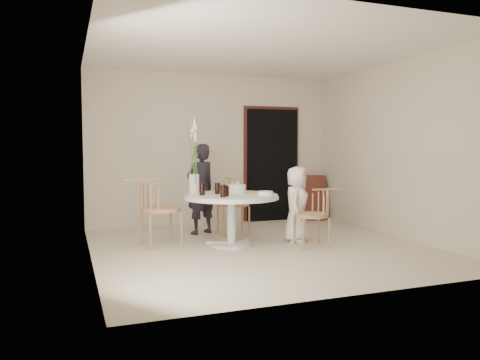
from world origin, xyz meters
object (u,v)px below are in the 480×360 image
object	(u,v)px
flower_vase	(194,164)
girl	(201,189)
boy	(297,204)
chair_far	(231,197)
birthday_cake	(237,189)
chair_right	(319,209)
chair_left	(151,202)
table	(231,202)

from	to	relation	value
flower_vase	girl	bearing A→B (deg)	67.84
girl	boy	size ratio (longest dim) A/B	1.30
chair_far	birthday_cake	xyz separation A→B (m)	(-0.19, -0.80, 0.21)
birthday_cake	chair_right	bearing A→B (deg)	-30.90
chair_right	flower_vase	size ratio (longest dim) A/B	0.74
chair_far	girl	xyz separation A→B (m)	(-0.49, 0.08, 0.14)
chair_far	chair_left	distance (m)	1.54
chair_right	girl	bearing A→B (deg)	-130.90
chair_far	boy	size ratio (longest dim) A/B	0.81
girl	chair_right	bearing A→B (deg)	108.14
birthday_cake	flower_vase	bearing A→B (deg)	166.94
chair_far	birthday_cake	distance (m)	0.85
table	chair_right	size ratio (longest dim) A/B	1.63
table	birthday_cake	xyz separation A→B (m)	(0.14, 0.16, 0.17)
girl	flower_vase	distance (m)	0.91
boy	girl	bearing A→B (deg)	80.66
chair_left	flower_vase	xyz separation A→B (m)	(0.61, -0.02, 0.53)
girl	boy	world-z (taller)	girl
flower_vase	birthday_cake	bearing A→B (deg)	-13.06
chair_left	girl	distance (m)	1.17
chair_right	chair_left	world-z (taller)	chair_left
chair_far	chair_right	xyz separation A→B (m)	(0.82, -1.41, -0.05)
chair_right	chair_left	distance (m)	2.35
chair_far	chair_right	bearing A→B (deg)	-54.94
chair_right	birthday_cake	xyz separation A→B (m)	(-1.01, 0.61, 0.26)
girl	flower_vase	bearing A→B (deg)	44.68
chair_far	chair_right	world-z (taller)	chair_far
chair_far	boy	world-z (taller)	boy
girl	boy	distance (m)	1.61
chair_far	boy	distance (m)	1.22
chair_far	girl	size ratio (longest dim) A/B	0.62
boy	flower_vase	world-z (taller)	flower_vase
table	boy	bearing A→B (deg)	-3.77
girl	boy	bearing A→B (deg)	112.76
flower_vase	boy	bearing A→B (deg)	-14.23
chair_right	boy	size ratio (longest dim) A/B	0.74
table	chair_right	distance (m)	1.24
chair_left	flower_vase	size ratio (longest dim) A/B	0.88
chair_left	boy	world-z (taller)	boy
chair_far	flower_vase	size ratio (longest dim) A/B	0.82
chair_right	table	bearing A→B (deg)	-103.18
table	flower_vase	size ratio (longest dim) A/B	1.21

